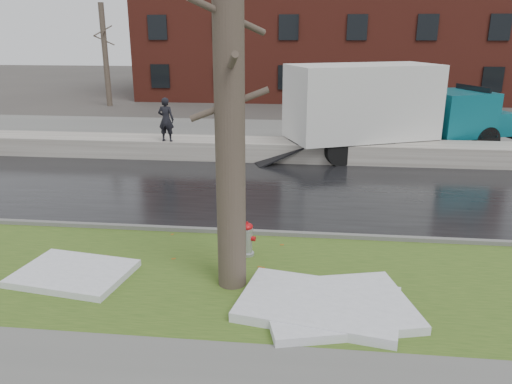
# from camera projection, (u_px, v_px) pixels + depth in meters

# --- Properties ---
(ground) EXTENTS (120.00, 120.00, 0.00)m
(ground) POSITION_uv_depth(u_px,v_px,m) (242.00, 252.00, 11.37)
(ground) COLOR #47423D
(ground) RESTS_ON ground
(verge) EXTENTS (60.00, 4.50, 0.04)m
(verge) POSITION_uv_depth(u_px,v_px,m) (234.00, 277.00, 10.19)
(verge) COLOR #314C19
(verge) RESTS_ON ground
(road) EXTENTS (60.00, 7.00, 0.03)m
(road) POSITION_uv_depth(u_px,v_px,m) (262.00, 191.00, 15.62)
(road) COLOR black
(road) RESTS_ON ground
(parking_lot) EXTENTS (60.00, 9.00, 0.03)m
(parking_lot) POSITION_uv_depth(u_px,v_px,m) (280.00, 137.00, 23.66)
(parking_lot) COLOR slate
(parking_lot) RESTS_ON ground
(curb) EXTENTS (60.00, 0.15, 0.14)m
(curb) POSITION_uv_depth(u_px,v_px,m) (248.00, 233.00, 12.30)
(curb) COLOR slate
(curb) RESTS_ON ground
(snowbank) EXTENTS (60.00, 1.60, 0.75)m
(snowbank) POSITION_uv_depth(u_px,v_px,m) (273.00, 150.00, 19.48)
(snowbank) COLOR #BBB7AB
(snowbank) RESTS_ON ground
(brick_building) EXTENTS (26.00, 12.00, 10.00)m
(brick_building) POSITION_uv_depth(u_px,v_px,m) (321.00, 28.00, 37.97)
(brick_building) COLOR maroon
(brick_building) RESTS_ON ground
(bg_tree_left) EXTENTS (1.40, 1.62, 6.50)m
(bg_tree_left) POSITION_uv_depth(u_px,v_px,m) (105.00, 54.00, 32.39)
(bg_tree_left) COLOR brown
(bg_tree_left) RESTS_ON ground
(bg_tree_center) EXTENTS (1.40, 1.62, 6.50)m
(bg_tree_center) POSITION_uv_depth(u_px,v_px,m) (208.00, 52.00, 35.55)
(bg_tree_center) COLOR brown
(bg_tree_center) RESTS_ON ground
(fire_hydrant) EXTENTS (0.39, 0.35, 0.79)m
(fire_hydrant) POSITION_uv_depth(u_px,v_px,m) (247.00, 237.00, 11.03)
(fire_hydrant) COLOR #9FA2A7
(fire_hydrant) RESTS_ON verge
(tree) EXTENTS (1.42, 1.67, 6.88)m
(tree) POSITION_uv_depth(u_px,v_px,m) (230.00, 108.00, 8.84)
(tree) COLOR brown
(tree) RESTS_ON verge
(box_truck) EXTENTS (10.63, 5.82, 3.60)m
(box_truck) POSITION_uv_depth(u_px,v_px,m) (388.00, 108.00, 19.69)
(box_truck) COLOR black
(box_truck) RESTS_ON ground
(worker) EXTENTS (0.64, 0.45, 1.68)m
(worker) POSITION_uv_depth(u_px,v_px,m) (166.00, 120.00, 18.96)
(worker) COLOR black
(worker) RESTS_ON snowbank
(snow_patch_near) EXTENTS (3.01, 2.58, 0.16)m
(snow_patch_near) POSITION_uv_depth(u_px,v_px,m) (337.00, 305.00, 8.95)
(snow_patch_near) COLOR silver
(snow_patch_near) RESTS_ON verge
(snow_patch_far) EXTENTS (2.41, 1.91, 0.14)m
(snow_patch_far) POSITION_uv_depth(u_px,v_px,m) (74.00, 273.00, 10.15)
(snow_patch_far) COLOR silver
(snow_patch_far) RESTS_ON verge
(snow_patch_side) EXTENTS (3.08, 2.29, 0.18)m
(snow_patch_side) POSITION_uv_depth(u_px,v_px,m) (319.00, 304.00, 8.98)
(snow_patch_side) COLOR silver
(snow_patch_side) RESTS_ON verge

